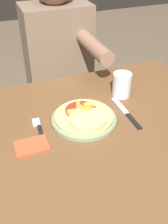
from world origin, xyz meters
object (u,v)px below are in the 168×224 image
plate (84,119)px  pizza (84,116)px  drinking_glass (122,85)px  dining_table (95,151)px  person_diner (59,65)px  fork (39,130)px  knife (126,113)px

plate → pizza: size_ratio=1.11×
drinking_glass → dining_table: bearing=-138.5°
pizza → person_diner: bearing=82.6°
dining_table → fork: size_ratio=6.23×
plate → drinking_glass: bearing=27.7°
person_diner → dining_table: bearing=-94.6°
fork → person_diner: size_ratio=0.15×
plate → person_diner: (0.08, 0.60, -0.06)m
knife → person_diner: 0.62m
dining_table → fork: fork is taller
fork → drinking_glass: drinking_glass is taller
pizza → plate: bearing=99.4°
fork → pizza: bearing=-1.2°
knife → drinking_glass: drinking_glass is taller
fork → drinking_glass: 0.40m
drinking_glass → fork: bearing=-163.8°
knife → dining_table: bearing=-165.8°
plate → knife: bearing=-5.7°
dining_table → person_diner: (0.05, 0.65, 0.06)m
pizza → dining_table: bearing=-63.3°
knife → drinking_glass: bearing=71.7°
plate → pizza: (0.00, -0.00, 0.02)m
knife → fork: bearing=177.1°
plate → fork: 0.17m
dining_table → knife: knife is taller
dining_table → plate: size_ratio=4.51×
drinking_glass → person_diner: (-0.14, 0.48, -0.11)m
plate → fork: bearing=179.9°
plate → person_diner: person_diner is taller
dining_table → pizza: bearing=116.7°
dining_table → drinking_glass: bearing=41.5°
dining_table → drinking_glass: size_ratio=10.74×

